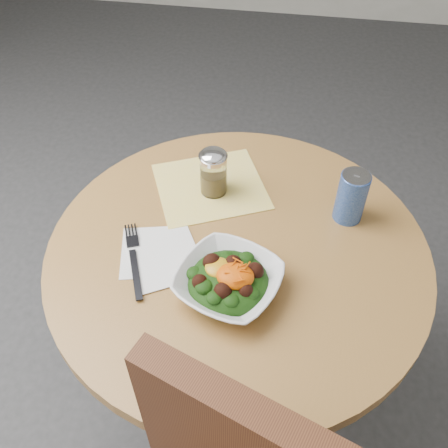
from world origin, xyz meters
name	(u,v)px	position (x,y,z in m)	size (l,w,h in m)	color
ground	(234,389)	(0.00, 0.00, 0.00)	(6.00, 6.00, 0.00)	#303033
table	(236,296)	(0.00, 0.00, 0.55)	(0.90, 0.90, 0.75)	black
cloth_napkin	(210,186)	(-0.10, 0.20, 0.75)	(0.27, 0.25, 0.00)	yellow
paper_napkins	(160,256)	(-0.17, -0.06, 0.75)	(0.23, 0.22, 0.00)	silver
salad_bowl	(229,281)	(0.00, -0.13, 0.78)	(0.28, 0.28, 0.08)	silver
fork	(134,257)	(-0.23, -0.08, 0.76)	(0.10, 0.22, 0.00)	black
spice_shaker	(213,172)	(-0.09, 0.18, 0.81)	(0.07, 0.07, 0.13)	silver
beverage_can	(351,197)	(0.25, 0.14, 0.82)	(0.07, 0.07, 0.14)	navy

